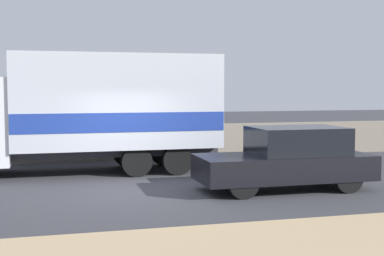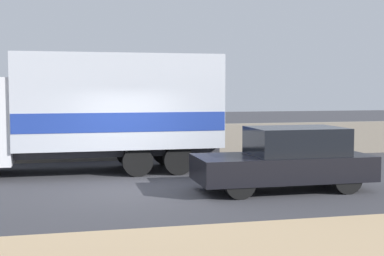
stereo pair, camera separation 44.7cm
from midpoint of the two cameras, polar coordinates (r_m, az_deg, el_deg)
name	(u,v)px [view 1 (the left image)]	position (r m, az deg, el deg)	size (l,w,h in m)	color
ground_plane	(138,191)	(13.08, -6.78, -6.64)	(80.00, 80.00, 0.00)	#38383D
stone_wall_backdrop	(112,143)	(18.49, -9.23, -1.60)	(60.00, 0.35, 1.18)	gray
box_truck	(90,110)	(15.81, -11.64, 1.94)	(7.92, 2.53, 3.43)	silver
car_hatchback	(288,159)	(13.15, 9.27, -3.26)	(4.24, 1.71, 1.53)	black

